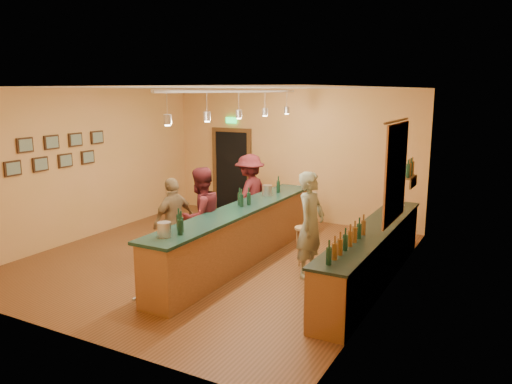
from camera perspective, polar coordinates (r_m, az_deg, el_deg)
The scene contains 18 objects.
floor at distance 9.66m, azimuth -4.66°, elevation -7.55°, with size 7.00×7.00×0.00m, color brown.
ceiling at distance 9.13m, azimuth -5.00°, elevation 11.79°, with size 6.50×7.00×0.02m, color silver.
wall_back at distance 12.31m, azimuth 4.11°, elevation 4.25°, with size 6.50×0.02×3.20m, color tan.
wall_front at distance 6.67m, azimuth -21.44°, elevation -2.72°, with size 6.50×0.02×3.20m, color tan.
wall_left at distance 11.35m, azimuth -18.73°, elevation 3.05°, with size 0.02×7.00×3.20m, color tan.
wall_right at distance 7.99m, azimuth 15.11°, elevation -0.06°, with size 0.02×7.00×3.20m, color tan.
doorway at distance 13.14m, azimuth -2.75°, elevation 2.64°, with size 1.15×0.09×2.48m.
tapestry at distance 8.34m, azimuth 15.70°, elevation 2.12°, with size 0.03×1.40×1.60m, color maroon.
bottle_shelf at distance 9.83m, azimuth 17.26°, elevation 2.31°, with size 0.17×0.55×0.54m.
picture_grid at distance 10.79m, azimuth -21.61°, elevation 4.32°, with size 0.06×2.20×0.70m, color #382111, non-canonical shape.
back_counter at distance 8.51m, azimuth 13.15°, elevation -7.03°, with size 0.60×4.55×1.27m.
tasting_bar at distance 9.20m, azimuth -1.89°, elevation -4.53°, with size 0.73×5.10×1.38m.
pendant_track at distance 8.85m, azimuth -1.98°, elevation 10.43°, with size 0.11×4.60×0.50m.
bartender at distance 8.54m, azimuth 6.27°, elevation -3.74°, with size 0.67×0.44×1.82m, color gray.
customer_a at distance 9.05m, azimuth -6.34°, elevation -2.88°, with size 0.88×0.69×1.82m, color #59191E.
customer_b at distance 9.32m, azimuth -9.36°, elevation -3.24°, with size 0.94×0.39×1.60m, color #997A51.
customer_c at distance 11.08m, azimuth -0.72°, elevation -0.24°, with size 1.15×0.66×1.79m, color #59191E.
bar_stool at distance 9.18m, azimuth 5.50°, elevation -4.89°, with size 0.34×0.34×0.71m.
Camera 1 is at (5.00, -7.64, 3.15)m, focal length 35.00 mm.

